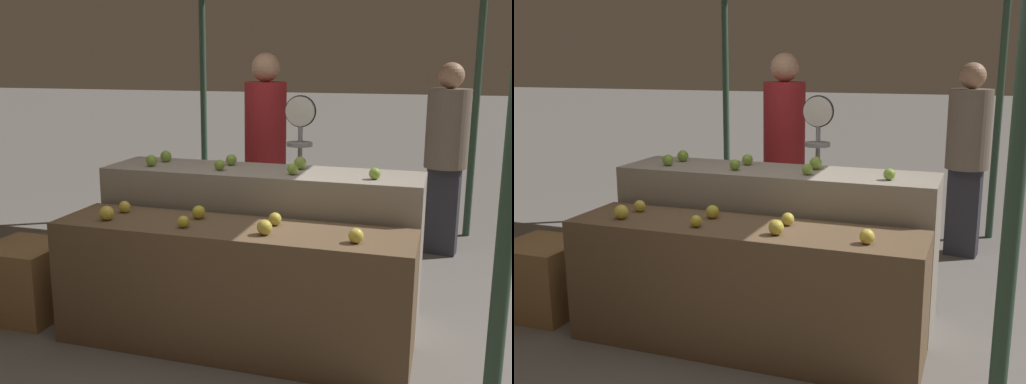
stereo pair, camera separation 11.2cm
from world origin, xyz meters
TOP-DOWN VIEW (x-y plane):
  - ground_plane at (0.00, 0.00)m, footprint 60.00×60.00m
  - display_counter_front at (0.00, 0.00)m, footprint 2.17×0.55m
  - display_counter_back at (0.00, 0.60)m, footprint 2.17×0.55m
  - apple_front_0 at (-0.77, -0.10)m, footprint 0.09×0.09m
  - apple_front_1 at (-0.25, -0.11)m, footprint 0.07×0.07m
  - apple_front_2 at (0.25, -0.11)m, footprint 0.09×0.09m
  - apple_front_3 at (0.76, -0.11)m, footprint 0.08×0.08m
  - apple_front_4 at (-0.76, 0.10)m, footprint 0.08×0.08m
  - apple_front_5 at (-0.25, 0.10)m, footprint 0.08×0.08m
  - apple_front_6 at (0.25, 0.10)m, footprint 0.08×0.08m
  - apple_back_0 at (-0.77, 0.50)m, footprint 0.08×0.08m
  - apple_back_1 at (-0.26, 0.50)m, footprint 0.07×0.07m
  - apple_back_2 at (0.25, 0.50)m, footprint 0.07×0.07m
  - apple_back_3 at (0.78, 0.50)m, footprint 0.07×0.07m
  - apple_back_4 at (-0.76, 0.70)m, footprint 0.08×0.08m
  - apple_back_5 at (-0.25, 0.71)m, footprint 0.08×0.08m
  - apple_back_6 at (0.25, 0.71)m, footprint 0.09×0.09m
  - produce_scale at (0.10, 1.30)m, footprint 0.25×0.20m
  - person_vendor_at_scale at (-0.27, 1.59)m, footprint 0.44×0.44m
  - person_customer_left at (1.19, 2.35)m, footprint 0.43×0.43m
  - wooden_crate_side at (-1.52, 0.03)m, footprint 0.51×0.51m

SIDE VIEW (x-z plane):
  - ground_plane at x=0.00m, z-range 0.00..0.00m
  - wooden_crate_side at x=-1.52m, z-range 0.00..0.51m
  - display_counter_front at x=0.00m, z-range 0.00..0.78m
  - display_counter_back at x=0.00m, z-range 0.00..1.02m
  - apple_front_1 at x=-0.25m, z-range 0.78..0.85m
  - apple_front_4 at x=-0.76m, z-range 0.78..0.85m
  - apple_front_6 at x=0.25m, z-range 0.78..0.86m
  - apple_front_3 at x=0.76m, z-range 0.78..0.86m
  - apple_front_5 at x=-0.25m, z-range 0.78..0.86m
  - apple_front_2 at x=0.25m, z-range 0.78..0.87m
  - apple_front_0 at x=-0.77m, z-range 0.78..0.87m
  - person_customer_left at x=1.19m, z-range 0.13..1.86m
  - apple_back_2 at x=0.25m, z-range 1.02..1.09m
  - apple_back_1 at x=-0.26m, z-range 1.02..1.09m
  - apple_back_3 at x=0.78m, z-range 1.02..1.09m
  - person_vendor_at_scale at x=-0.27m, z-range 0.15..1.96m
  - apple_back_5 at x=-0.25m, z-range 1.02..1.09m
  - apple_back_0 at x=-0.77m, z-range 1.02..1.10m
  - apple_back_4 at x=-0.76m, z-range 1.02..1.10m
  - apple_back_6 at x=0.25m, z-range 1.02..1.10m
  - produce_scale at x=0.10m, z-range 0.32..1.80m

